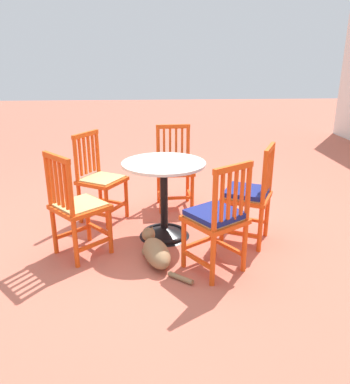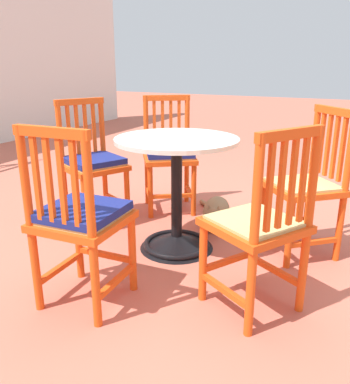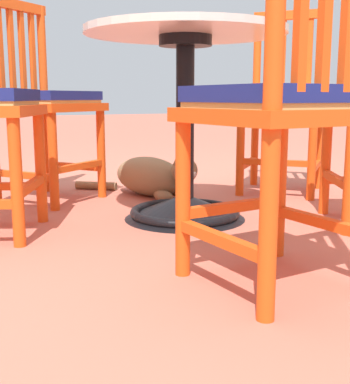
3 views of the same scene
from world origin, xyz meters
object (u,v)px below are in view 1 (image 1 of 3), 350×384
at_px(tabby_cat, 155,251).
at_px(orange_chair_facing_out, 217,219).
at_px(orange_chair_by_planter, 175,169).
at_px(orange_chair_at_corner, 100,180).
at_px(orange_chair_tucked_in, 77,208).
at_px(orange_chair_near_fence, 249,195).
at_px(cafe_table, 164,208).

bearing_deg(tabby_cat, orange_chair_facing_out, 70.44).
distance_m(orange_chair_by_planter, tabby_cat, 1.31).
bearing_deg(orange_chair_facing_out, orange_chair_by_planter, -170.41).
distance_m(orange_chair_at_corner, tabby_cat, 1.12).
bearing_deg(orange_chair_at_corner, orange_chair_facing_out, 43.37).
distance_m(orange_chair_tucked_in, tabby_cat, 0.75).
bearing_deg(orange_chair_near_fence, orange_chair_at_corner, -112.58).
height_order(orange_chair_tucked_in, orange_chair_at_corner, same).
xyz_separation_m(orange_chair_by_planter, tabby_cat, (1.23, -0.24, -0.35)).
relative_size(orange_chair_by_planter, tabby_cat, 1.37).
bearing_deg(orange_chair_near_fence, orange_chair_tucked_in, -83.70).
bearing_deg(orange_chair_by_planter, orange_chair_near_fence, 34.21).
xyz_separation_m(orange_chair_tucked_in, orange_chair_by_planter, (-1.07, 0.89, 0.01)).
bearing_deg(orange_chair_tucked_in, orange_chair_facing_out, 73.36).
distance_m(orange_chair_tucked_in, orange_chair_near_fence, 1.51).
bearing_deg(tabby_cat, orange_chair_tucked_in, -104.44).
bearing_deg(orange_chair_tucked_in, orange_chair_by_planter, 140.35).
xyz_separation_m(orange_chair_at_corner, tabby_cat, (0.91, 0.55, -0.34)).
xyz_separation_m(cafe_table, orange_chair_near_fence, (0.15, 0.76, 0.16)).
bearing_deg(orange_chair_tucked_in, cafe_table, 112.79).
bearing_deg(orange_chair_facing_out, cafe_table, -149.35).
bearing_deg(tabby_cat, orange_chair_by_planter, 169.10).
relative_size(orange_chair_near_fence, orange_chair_at_corner, 1.00).
relative_size(cafe_table, orange_chair_facing_out, 0.83).
height_order(orange_chair_at_corner, tabby_cat, orange_chair_at_corner).
distance_m(cafe_table, orange_chair_near_fence, 0.79).
bearing_deg(orange_chair_at_corner, tabby_cat, 30.94).
xyz_separation_m(orange_chair_facing_out, tabby_cat, (-0.17, -0.48, -0.35)).
relative_size(cafe_table, tabby_cat, 1.14).
bearing_deg(orange_chair_facing_out, orange_chair_at_corner, -136.63).
height_order(orange_chair_near_fence, tabby_cat, orange_chair_near_fence).
height_order(orange_chair_near_fence, orange_chair_by_planter, same).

